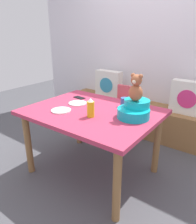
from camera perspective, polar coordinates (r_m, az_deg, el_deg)
The scene contains 14 objects.
ground_plane at distance 2.53m, azimuth -1.39°, elevation -15.45°, with size 8.00×8.00×0.00m, color #4C4C51.
back_wall at distance 3.37m, azimuth 15.16°, elevation 16.91°, with size 4.40×0.10×2.60m, color silver.
window_bench at distance 3.36m, azimuth 11.72°, elevation -1.64°, with size 2.60×0.44×0.46m, color olive.
pillow_floral_left at distance 3.49m, azimuth 2.84°, elevation 7.39°, with size 0.44×0.15×0.44m.
pillow_floral_right at distance 3.01m, azimuth 22.98°, elevation 3.51°, with size 0.44×0.15×0.44m.
dining_table at distance 2.21m, azimuth -1.54°, elevation -1.88°, with size 1.31×1.01×0.74m.
highchair at distance 2.94m, azimuth 6.59°, elevation 1.41°, with size 0.34×0.45×0.79m.
infant_seat_teal at distance 2.00m, azimuth 9.75°, elevation 0.55°, with size 0.30×0.33×0.16m.
teddy_bear at distance 1.94m, azimuth 10.11°, elevation 6.26°, with size 0.13×0.12×0.25m.
ketchup_bottle at distance 1.98m, azimuth -1.98°, elevation 1.08°, with size 0.07×0.07×0.18m.
coffee_mug at distance 2.28m, azimuth 7.11°, elevation 2.64°, with size 0.12×0.08×0.09m.
dinner_plate_near at distance 2.18m, azimuth -9.85°, elevation 0.44°, with size 0.20×0.20×0.01m, color white.
dinner_plate_far at distance 2.37m, azimuth -5.49°, elevation 2.36°, with size 0.20×0.20×0.01m, color white.
cell_phone at distance 2.58m, azimuth -5.02°, elevation 3.85°, with size 0.07×0.14×0.01m, color black.
Camera 1 is at (1.25, -1.60, 1.50)m, focal length 34.17 mm.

